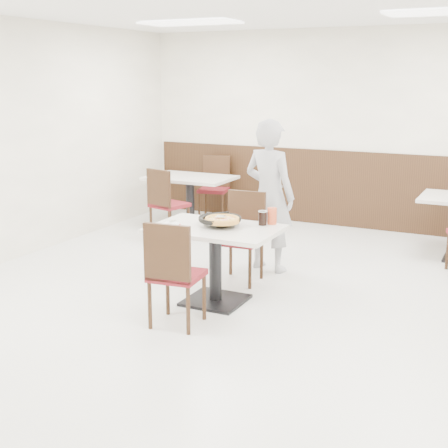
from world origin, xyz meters
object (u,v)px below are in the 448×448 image
at_px(chair_far, 240,238).
at_px(diner_person, 269,196).
at_px(main_table, 215,265).
at_px(bg_chair_left_far, 214,188).
at_px(bg_table_left, 190,202).
at_px(red_cup, 272,216).
at_px(cola_glass, 263,218).
at_px(side_plate, 171,224).
at_px(chair_near, 177,273).
at_px(bg_chair_left_near, 169,203).
at_px(pizza, 222,221).
at_px(pizza_pan, 220,222).

bearing_deg(chair_far, diner_person, -104.64).
bearing_deg(main_table, bg_chair_left_far, 117.36).
bearing_deg(bg_table_left, red_cup, -45.87).
distance_m(cola_glass, diner_person, 0.99).
relative_size(side_plate, bg_chair_left_far, 0.17).
bearing_deg(chair_near, bg_chair_left_near, 116.32).
bearing_deg(main_table, chair_far, 94.06).
bearing_deg(chair_near, diner_person, 80.74).
xyz_separation_m(chair_near, bg_table_left, (-1.65, 3.19, -0.10)).
distance_m(main_table, red_cup, 0.72).
xyz_separation_m(chair_far, red_cup, (0.49, -0.33, 0.35)).
bearing_deg(chair_near, chair_far, 84.05).
bearing_deg(pizza, bg_chair_left_far, 118.40).
xyz_separation_m(pizza, side_plate, (-0.48, -0.15, -0.05)).
xyz_separation_m(main_table, chair_near, (-0.05, -0.64, 0.10)).
distance_m(red_cup, diner_person, 0.94).
xyz_separation_m(main_table, bg_table_left, (-1.70, 2.55, 0.00)).
relative_size(chair_near, diner_person, 0.56).
relative_size(chair_near, bg_chair_left_far, 1.00).
xyz_separation_m(chair_far, pizza, (0.11, -0.65, 0.34)).
height_order(side_plate, red_cup, red_cup).
bearing_deg(chair_near, cola_glass, 59.27).
xyz_separation_m(cola_glass, red_cup, (0.07, 0.08, 0.02)).
xyz_separation_m(chair_far, bg_table_left, (-1.65, 1.88, -0.10)).
bearing_deg(cola_glass, red_cup, 49.51).
relative_size(chair_near, bg_chair_left_near, 1.00).
height_order(pizza_pan, bg_table_left, pizza_pan).
bearing_deg(red_cup, bg_table_left, 134.13).
bearing_deg(chair_near, red_cup, 57.84).
bearing_deg(main_table, bg_chair_left_near, 130.84).
xyz_separation_m(red_cup, diner_person, (-0.38, 0.86, 0.02)).
xyz_separation_m(diner_person, bg_chair_left_far, (-1.73, 2.01, -0.37)).
distance_m(chair_far, red_cup, 0.68).
bearing_deg(bg_chair_left_far, bg_chair_left_near, 76.67).
xyz_separation_m(chair_near, bg_chair_left_far, (-1.62, 3.86, 0.00)).
bearing_deg(main_table, bg_table_left, 123.69).
bearing_deg(bg_chair_left_far, pizza, 105.80).
distance_m(side_plate, cola_glass, 0.88).
distance_m(chair_near, bg_chair_left_far, 4.19).
relative_size(main_table, side_plate, 7.39).
height_order(main_table, bg_chair_left_far, bg_chair_left_far).
distance_m(chair_far, pizza_pan, 0.69).
height_order(pizza_pan, cola_glass, cola_glass).
distance_m(pizza_pan, bg_chair_left_near, 2.56).
bearing_deg(bg_chair_left_far, red_cup, 113.61).
height_order(chair_near, diner_person, diner_person).
relative_size(red_cup, bg_chair_left_near, 0.17).
distance_m(side_plate, bg_table_left, 2.99).
distance_m(chair_far, bg_chair_left_near, 2.07).
xyz_separation_m(pizza, diner_person, (-0.00, 1.18, 0.04)).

